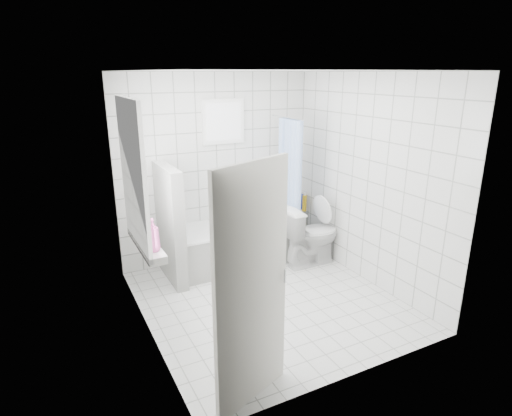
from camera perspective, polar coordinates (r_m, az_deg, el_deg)
ground at (r=5.20m, az=1.61°, el=-12.19°), size 3.00×3.00×0.00m
ceiling at (r=4.51m, az=1.91°, el=17.83°), size 3.00×3.00×0.00m
wall_back at (r=6.00m, az=-5.21°, el=5.21°), size 2.80×0.02×2.60m
wall_front at (r=3.52m, az=13.65°, el=-4.27°), size 2.80×0.02×2.60m
wall_left at (r=4.22m, az=-15.14°, el=-0.71°), size 0.02×3.00×2.60m
wall_right at (r=5.48m, az=14.69°, el=3.50°), size 0.02×3.00×2.60m
window_left at (r=4.43m, az=-15.73°, el=4.15°), size 0.01×0.90×1.40m
window_back at (r=5.90m, az=-4.30°, el=11.41°), size 0.50×0.01×0.50m
window_sill at (r=4.66m, az=-14.45°, el=-4.66°), size 0.18×1.02×0.08m
door at (r=3.32m, az=-0.54°, el=-10.82°), size 0.76×0.34×2.00m
bathtub at (r=6.01m, az=-2.84°, el=-4.83°), size 1.70×0.77×0.58m
partition_wall at (r=5.51m, az=-11.39°, el=-2.17°), size 0.15×0.85×1.50m
tiled_ledge at (r=6.77m, az=5.65°, el=-2.41°), size 0.40×0.24×0.55m
toilet at (r=6.01m, az=7.29°, el=-3.57°), size 0.84×0.48×0.85m
curtain_rod at (r=5.93m, az=4.12°, el=11.93°), size 0.02×0.80×0.02m
shower_curtain at (r=5.98m, az=4.58°, el=3.19°), size 0.14×0.48×1.78m
tub_faucet at (r=6.15m, az=-3.37°, el=1.22°), size 0.18×0.06×0.06m
sill_bottles at (r=4.55m, az=-14.32°, el=-2.85°), size 0.18×0.74×0.33m
ledge_bottles at (r=6.63m, az=6.03°, el=0.73°), size 0.20×0.17×0.25m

